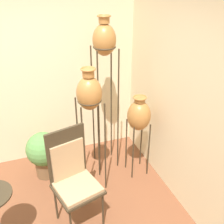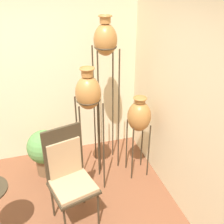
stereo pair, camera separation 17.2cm
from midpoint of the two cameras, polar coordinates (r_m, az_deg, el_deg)
name	(u,v)px [view 2 (the right image)]	position (r m, az deg, el deg)	size (l,w,h in m)	color
wall_back	(17,74)	(3.87, -18.82, 7.81)	(7.49, 0.06, 2.70)	beige
wall_right	(202,114)	(2.75, 20.75, -0.51)	(0.06, 7.49, 2.70)	beige
vase_stand_tall	(105,45)	(3.33, 0.09, 14.39)	(0.30, 0.30, 2.15)	#382D1E
vase_stand_medium	(88,95)	(3.04, -3.59, 3.75)	(0.30, 0.30, 1.66)	#382D1E
vase_stand_short	(139,117)	(3.47, 7.34, -1.08)	(0.31, 0.31, 1.20)	#382D1E
chair	(69,173)	(2.97, -7.66, -12.97)	(0.57, 0.55, 1.16)	#382D1E
potted_plant	(45,150)	(3.81, -13.23, -8.05)	(0.47, 0.47, 0.68)	brown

